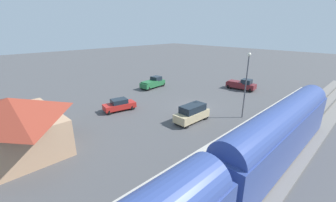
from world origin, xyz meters
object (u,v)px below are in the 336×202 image
pickup_maroon (242,84)px  light_pole_near_platform (246,79)px  passenger_train (216,185)px  pickup_green (153,83)px  suv_tan (192,113)px  pedestrian_waiting_far (285,105)px  sedan_red (119,105)px  station_building (14,124)px  pedestrian_on_platform (247,128)px

pickup_maroon → light_pole_near_platform: size_ratio=0.66×
passenger_train → light_pole_near_platform: bearing=-67.9°
pickup_green → pickup_maroon: 17.18m
suv_tan → light_pole_near_platform: light_pole_near_platform is taller
passenger_train → suv_tan: passenger_train is taller
pedestrian_waiting_far → sedan_red: bearing=42.4°
station_building → light_pole_near_platform: 25.81m
pedestrian_on_platform → pedestrian_waiting_far: same height
pedestrian_waiting_far → pickup_green: pickup_green is taller
passenger_train → sedan_red: size_ratio=8.21×
station_building → suv_tan: bearing=-112.9°
pedestrian_waiting_far → light_pole_near_platform: (3.46, 5.46, 4.00)m
sedan_red → passenger_train: bearing=162.2°
sedan_red → pickup_green: bearing=-62.4°
station_building → sedan_red: bearing=-79.1°
passenger_train → pickup_maroon: passenger_train is taller
station_building → light_pole_near_platform: light_pole_near_platform is taller
passenger_train → pickup_green: (26.61, -18.29, -1.83)m
station_building → pickup_maroon: bearing=-97.0°
pedestrian_on_platform → sedan_red: 17.54m
sedan_red → light_pole_near_platform: bearing=-143.3°
pedestrian_waiting_far → pickup_green: 23.60m
pedestrian_on_platform → pedestrian_waiting_far: (-0.34, -10.67, 0.00)m
passenger_train → pickup_green: 32.34m
pedestrian_waiting_far → suv_tan: suv_tan is taller
suv_tan → light_pole_near_platform: size_ratio=0.58×
pedestrian_waiting_far → sedan_red: pedestrian_waiting_far is taller
pedestrian_on_platform → pedestrian_waiting_far: bearing=-91.8°
station_building → pedestrian_waiting_far: (-14.66, -28.58, -1.55)m
sedan_red → pedestrian_on_platform: bearing=-163.4°
pickup_maroon → pickup_green: bearing=40.8°
pedestrian_on_platform → pickup_maroon: 20.53m
pickup_green → pickup_maroon: size_ratio=1.00×
passenger_train → sedan_red: (20.48, -6.56, -1.98)m
pedestrian_on_platform → sedan_red: size_ratio=0.36×
passenger_train → pedestrian_on_platform: 12.23m
passenger_train → pickup_maroon: size_ratio=7.02×
pickup_maroon → pedestrian_on_platform: bearing=118.9°
pickup_maroon → sedan_red: bearing=73.3°
pedestrian_on_platform → sedan_red: pedestrian_on_platform is taller
pedestrian_on_platform → suv_tan: (7.00, 0.60, -0.13)m
passenger_train → pedestrian_waiting_far: passenger_train is taller
passenger_train → pedestrian_waiting_far: bearing=-81.5°
pickup_green → sedan_red: 13.24m
pedestrian_on_platform → pickup_maroon: pickup_maroon is taller
pedestrian_waiting_far → pickup_maroon: bearing=-35.4°
pickup_green → pedestrian_on_platform: bearing=163.6°
passenger_train → pedestrian_waiting_far: size_ratio=22.93×
pedestrian_waiting_far → pedestrian_on_platform: bearing=88.2°
pickup_maroon → sedan_red: pickup_maroon is taller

